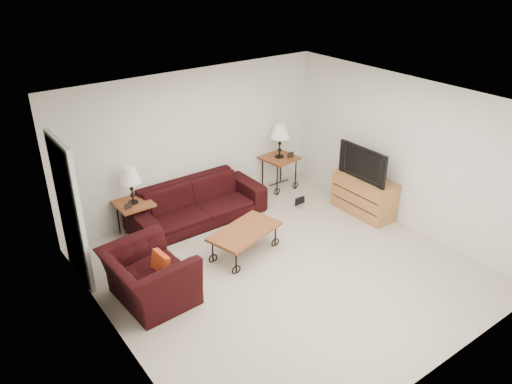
{
  "coord_description": "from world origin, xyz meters",
  "views": [
    {
      "loc": [
        -3.93,
        -4.65,
        4.32
      ],
      "look_at": [
        0.0,
        0.7,
        1.0
      ],
      "focal_mm": 34.96,
      "sensor_mm": 36.0,
      "label": 1
    }
  ],
  "objects_px": {
    "side_table_left": "(135,219)",
    "lamp_left": "(131,186)",
    "side_table_right": "(279,173)",
    "sofa": "(197,203)",
    "lamp_right": "(280,141)",
    "backpack": "(296,197)",
    "television": "(366,162)",
    "armchair": "(149,276)",
    "coffee_table": "(245,242)",
    "tv_stand": "(364,195)"
  },
  "relations": [
    {
      "from": "side_table_right",
      "to": "backpack",
      "type": "bearing_deg",
      "value": -106.0
    },
    {
      "from": "side_table_left",
      "to": "lamp_left",
      "type": "xyz_separation_m",
      "value": [
        0.0,
        0.0,
        0.6
      ]
    },
    {
      "from": "armchair",
      "to": "backpack",
      "type": "relative_size",
      "value": 3.04
    },
    {
      "from": "side_table_left",
      "to": "television",
      "type": "relative_size",
      "value": 0.59
    },
    {
      "from": "sofa",
      "to": "lamp_left",
      "type": "bearing_deg",
      "value": 170.28
    },
    {
      "from": "side_table_left",
      "to": "side_table_right",
      "type": "distance_m",
      "value": 3.0
    },
    {
      "from": "lamp_left",
      "to": "backpack",
      "type": "bearing_deg",
      "value": -15.86
    },
    {
      "from": "lamp_left",
      "to": "armchair",
      "type": "xyz_separation_m",
      "value": [
        -0.54,
        -1.66,
        -0.53
      ]
    },
    {
      "from": "side_table_right",
      "to": "lamp_right",
      "type": "xyz_separation_m",
      "value": [
        0.0,
        0.0,
        0.66
      ]
    },
    {
      "from": "television",
      "to": "sofa",
      "type": "bearing_deg",
      "value": -120.85
    },
    {
      "from": "lamp_left",
      "to": "television",
      "type": "xyz_separation_m",
      "value": [
        3.55,
        -1.67,
        0.08
      ]
    },
    {
      "from": "sofa",
      "to": "backpack",
      "type": "relative_size",
      "value": 6.29
    },
    {
      "from": "sofa",
      "to": "lamp_right",
      "type": "relative_size",
      "value": 3.6
    },
    {
      "from": "side_table_left",
      "to": "backpack",
      "type": "bearing_deg",
      "value": -15.86
    },
    {
      "from": "lamp_left",
      "to": "coffee_table",
      "type": "bearing_deg",
      "value": -53.47
    },
    {
      "from": "side_table_right",
      "to": "tv_stand",
      "type": "height_order",
      "value": "tv_stand"
    },
    {
      "from": "side_table_right",
      "to": "tv_stand",
      "type": "bearing_deg",
      "value": -71.14
    },
    {
      "from": "backpack",
      "to": "lamp_left",
      "type": "bearing_deg",
      "value": 157.14
    },
    {
      "from": "sofa",
      "to": "lamp_left",
      "type": "distance_m",
      "value": 1.2
    },
    {
      "from": "armchair",
      "to": "tv_stand",
      "type": "distance_m",
      "value": 4.11
    },
    {
      "from": "lamp_right",
      "to": "backpack",
      "type": "relative_size",
      "value": 1.75
    },
    {
      "from": "backpack",
      "to": "sofa",
      "type": "bearing_deg",
      "value": 153.55
    },
    {
      "from": "side_table_right",
      "to": "lamp_left",
      "type": "distance_m",
      "value": 3.05
    },
    {
      "from": "lamp_left",
      "to": "tv_stand",
      "type": "height_order",
      "value": "lamp_left"
    },
    {
      "from": "side_table_right",
      "to": "coffee_table",
      "type": "relative_size",
      "value": 0.58
    },
    {
      "from": "armchair",
      "to": "tv_stand",
      "type": "relative_size",
      "value": 1.0
    },
    {
      "from": "coffee_table",
      "to": "television",
      "type": "relative_size",
      "value": 1.1
    },
    {
      "from": "sofa",
      "to": "armchair",
      "type": "height_order",
      "value": "armchair"
    },
    {
      "from": "sofa",
      "to": "side_table_right",
      "type": "bearing_deg",
      "value": 5.29
    },
    {
      "from": "side_table_left",
      "to": "backpack",
      "type": "xyz_separation_m",
      "value": [
        2.77,
        -0.79,
        -0.11
      ]
    },
    {
      "from": "side_table_right",
      "to": "armchair",
      "type": "height_order",
      "value": "armchair"
    },
    {
      "from": "coffee_table",
      "to": "tv_stand",
      "type": "relative_size",
      "value": 0.99
    },
    {
      "from": "sofa",
      "to": "side_table_right",
      "type": "distance_m",
      "value": 1.95
    },
    {
      "from": "armchair",
      "to": "backpack",
      "type": "distance_m",
      "value": 3.43
    },
    {
      "from": "coffee_table",
      "to": "tv_stand",
      "type": "height_order",
      "value": "tv_stand"
    },
    {
      "from": "television",
      "to": "backpack",
      "type": "bearing_deg",
      "value": -138.69
    },
    {
      "from": "sofa",
      "to": "side_table_right",
      "type": "relative_size",
      "value": 3.6
    },
    {
      "from": "side_table_right",
      "to": "armchair",
      "type": "relative_size",
      "value": 0.58
    },
    {
      "from": "television",
      "to": "backpack",
      "type": "height_order",
      "value": "television"
    },
    {
      "from": "lamp_right",
      "to": "tv_stand",
      "type": "relative_size",
      "value": 0.57
    },
    {
      "from": "lamp_left",
      "to": "lamp_right",
      "type": "distance_m",
      "value": 3.0
    },
    {
      "from": "coffee_table",
      "to": "tv_stand",
      "type": "distance_m",
      "value": 2.46
    },
    {
      "from": "side_table_right",
      "to": "lamp_right",
      "type": "relative_size",
      "value": 1.0
    },
    {
      "from": "coffee_table",
      "to": "side_table_right",
      "type": "bearing_deg",
      "value": 38.76
    },
    {
      "from": "side_table_right",
      "to": "television",
      "type": "relative_size",
      "value": 0.64
    },
    {
      "from": "armchair",
      "to": "television",
      "type": "xyz_separation_m",
      "value": [
        4.08,
        -0.01,
        0.61
      ]
    },
    {
      "from": "lamp_left",
      "to": "lamp_right",
      "type": "height_order",
      "value": "lamp_right"
    },
    {
      "from": "coffee_table",
      "to": "backpack",
      "type": "xyz_separation_m",
      "value": [
        1.65,
        0.72,
        -0.02
      ]
    },
    {
      "from": "lamp_left",
      "to": "television",
      "type": "bearing_deg",
      "value": -25.22
    },
    {
      "from": "sofa",
      "to": "side_table_left",
      "type": "relative_size",
      "value": 3.92
    }
  ]
}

